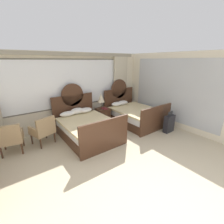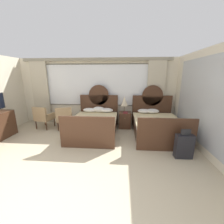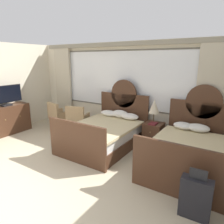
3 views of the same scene
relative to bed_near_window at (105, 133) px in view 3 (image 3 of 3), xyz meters
name	(u,v)px [view 3 (image 3 of 3)]	position (x,y,z in m)	size (l,w,h in m)	color
wall_back_window	(124,86)	(-0.11, 1.15, 1.08)	(6.39, 0.22, 2.70)	beige
bed_near_window	(105,133)	(0.00, 0.00, 0.00)	(1.55, 2.12, 1.65)	#472B1C
bed_near_mirror	(191,153)	(2.13, -0.01, -0.01)	(1.55, 2.12, 1.65)	#472B1C
nightstand_between_beds	(153,135)	(1.07, 0.66, -0.04)	(0.46, 0.48, 0.62)	#472B1C
table_lamp_on_nightstand	(154,107)	(1.03, 0.71, 0.69)	(0.27, 0.27, 0.61)	brown
book_on_nightstand	(153,124)	(1.08, 0.57, 0.28)	(0.18, 0.26, 0.03)	maroon
dresser_minibar	(1,121)	(-3.05, -1.01, 0.07)	(0.53, 1.68, 0.86)	#472B1C
tv_flatscreen	(5,95)	(-3.02, -0.79, 0.82)	(0.20, 1.02, 0.61)	black
armchair_by_window_left	(77,118)	(-1.24, 0.33, 0.12)	(0.72, 0.72, 0.87)	tan
armchair_by_window_centre	(58,114)	(-2.08, 0.32, 0.12)	(0.67, 0.67, 0.87)	tan
suitcase_on_floor	(196,198)	(2.50, -1.39, -0.04)	(0.43, 0.20, 0.76)	black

